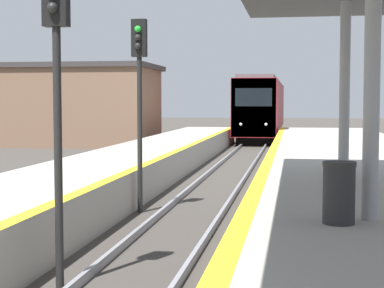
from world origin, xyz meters
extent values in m
cube|color=black|center=(0.00, 47.78, 0.28)|extent=(2.29, 21.48, 0.55)
cube|color=maroon|center=(0.00, 47.78, 2.32)|extent=(2.69, 23.87, 3.54)
cube|color=gold|center=(0.00, 35.92, 2.32)|extent=(2.64, 0.16, 3.47)
cube|color=black|center=(0.00, 35.86, 2.94)|extent=(2.15, 0.06, 1.06)
cube|color=#59595E|center=(0.00, 47.78, 4.21)|extent=(2.29, 22.68, 0.24)
sphere|color=white|center=(-0.74, 35.86, 1.35)|extent=(0.18, 0.18, 0.18)
sphere|color=white|center=(0.74, 35.86, 1.35)|extent=(0.18, 0.18, 0.18)
cylinder|color=black|center=(-0.98, 6.88, 1.90)|extent=(0.12, 0.12, 3.80)
sphere|color=black|center=(-0.98, 6.75, 4.05)|extent=(0.16, 0.16, 0.16)
cylinder|color=black|center=(-1.33, 13.26, 1.90)|extent=(0.12, 0.12, 3.80)
cube|color=black|center=(-1.33, 13.26, 4.25)|extent=(0.36, 0.20, 0.90)
sphere|color=green|center=(-1.33, 13.12, 4.45)|extent=(0.16, 0.16, 0.16)
sphere|color=black|center=(-1.33, 13.12, 4.25)|extent=(0.16, 0.16, 0.16)
sphere|color=black|center=(-1.33, 13.12, 4.05)|extent=(0.16, 0.16, 0.16)
cylinder|color=#99999E|center=(3.49, 7.66, 2.97)|extent=(0.23, 0.23, 3.95)
cylinder|color=#99999E|center=(3.49, 12.82, 2.97)|extent=(0.23, 0.23, 3.95)
cylinder|color=#262628|center=(3.03, 7.30, 1.41)|extent=(0.45, 0.45, 0.83)
cylinder|color=#262626|center=(3.03, 7.30, 1.85)|extent=(0.48, 0.48, 0.06)
cube|color=brown|center=(-11.63, 36.26, 2.32)|extent=(10.70, 6.47, 4.65)
cube|color=#383333|center=(-11.63, 36.26, 4.80)|extent=(11.24, 6.79, 0.30)
camera|label=1|loc=(2.39, -1.93, 2.75)|focal=60.00mm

